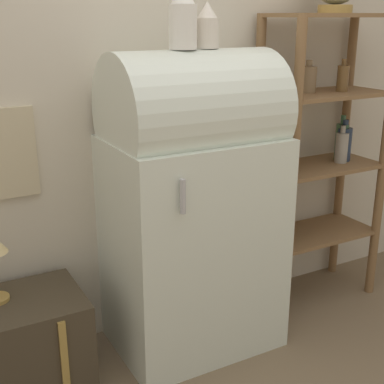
# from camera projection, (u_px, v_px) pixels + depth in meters

# --- Properties ---
(ground_plane) EXTENTS (12.00, 12.00, 0.00)m
(ground_plane) POSITION_uv_depth(u_px,v_px,m) (221.00, 367.00, 2.51)
(ground_plane) COLOR #7A664C
(wall_back) EXTENTS (7.00, 0.09, 2.70)m
(wall_back) POSITION_uv_depth(u_px,v_px,m) (161.00, 64.00, 2.56)
(wall_back) COLOR beige
(wall_back) RESTS_ON ground_plane
(refrigerator) EXTENTS (0.77, 0.59, 1.43)m
(refrigerator) POSITION_uv_depth(u_px,v_px,m) (193.00, 204.00, 2.50)
(refrigerator) COLOR silver
(refrigerator) RESTS_ON ground_plane
(suitcase_trunk) EXTENTS (0.63, 0.43, 0.42)m
(suitcase_trunk) POSITION_uv_depth(u_px,v_px,m) (11.00, 348.00, 2.29)
(suitcase_trunk) COLOR #423828
(suitcase_trunk) RESTS_ON ground_plane
(shelf_unit) EXTENTS (0.68, 0.36, 1.58)m
(shelf_unit) POSITION_uv_depth(u_px,v_px,m) (322.00, 145.00, 2.91)
(shelf_unit) COLOR olive
(shelf_unit) RESTS_ON ground_plane
(vase_left) EXTENTS (0.12, 0.12, 0.28)m
(vase_left) POSITION_uv_depth(u_px,v_px,m) (183.00, 17.00, 2.21)
(vase_left) COLOR white
(vase_left) RESTS_ON refrigerator
(vase_center) EXTENTS (0.10, 0.10, 0.19)m
(vase_center) POSITION_uv_depth(u_px,v_px,m) (207.00, 27.00, 2.30)
(vase_center) COLOR silver
(vase_center) RESTS_ON refrigerator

